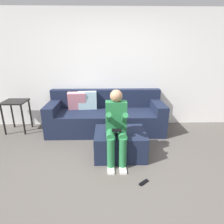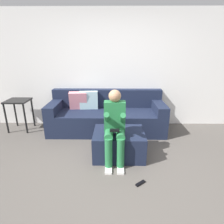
# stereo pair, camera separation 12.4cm
# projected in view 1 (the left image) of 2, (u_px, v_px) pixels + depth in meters

# --- Properties ---
(ground_plane) EXTENTS (7.31, 7.31, 0.00)m
(ground_plane) POSITION_uv_depth(u_px,v_px,m) (119.00, 183.00, 2.52)
(ground_plane) COLOR #544F49
(wall_back) EXTENTS (5.62, 0.10, 2.53)m
(wall_back) POSITION_uv_depth(u_px,v_px,m) (114.00, 70.00, 4.16)
(wall_back) COLOR white
(wall_back) RESTS_ON ground_plane
(couch_sectional) EXTENTS (2.44, 0.86, 0.86)m
(couch_sectional) POSITION_uv_depth(u_px,v_px,m) (105.00, 116.00, 4.06)
(couch_sectional) COLOR #192138
(couch_sectional) RESTS_ON ground_plane
(ottoman) EXTENTS (0.83, 0.66, 0.43)m
(ottoman) POSITION_uv_depth(u_px,v_px,m) (120.00, 143.00, 3.13)
(ottoman) COLOR #192138
(ottoman) RESTS_ON ground_plane
(person_seated) EXTENTS (0.32, 0.56, 1.15)m
(person_seated) POSITION_uv_depth(u_px,v_px,m) (116.00, 125.00, 2.82)
(person_seated) COLOR #26723F
(person_seated) RESTS_ON ground_plane
(side_table) EXTENTS (0.47, 0.45, 0.68)m
(side_table) POSITION_uv_depth(u_px,v_px,m) (16.00, 107.00, 3.95)
(side_table) COLOR black
(side_table) RESTS_ON ground_plane
(remote_near_ottoman) EXTENTS (0.15, 0.13, 0.02)m
(remote_near_ottoman) POSITION_uv_depth(u_px,v_px,m) (144.00, 182.00, 2.51)
(remote_near_ottoman) COLOR black
(remote_near_ottoman) RESTS_ON ground_plane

